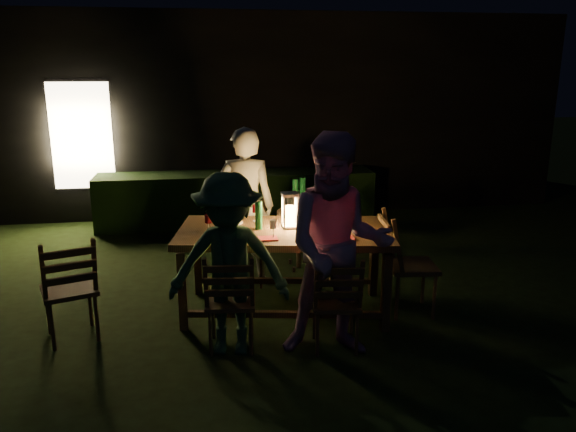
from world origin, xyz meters
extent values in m
plane|color=black|center=(0.00, 0.00, 0.00)|extent=(40.00, 40.00, 0.00)
cube|color=black|center=(0.00, 6.20, 1.60)|extent=(10.00, 4.00, 3.20)
cube|color=#FFE5B2|center=(-2.80, 4.21, 1.35)|extent=(0.90, 0.06, 1.60)
cube|color=black|center=(-0.50, 3.75, 0.40)|extent=(4.20, 0.70, 0.80)
cube|color=#4D2C19|center=(-0.24, 0.44, 0.82)|extent=(2.19, 1.34, 0.07)
cube|color=#4D2C19|center=(-1.24, 0.18, 0.38)|extent=(0.08, 0.08, 0.75)
cube|color=#4D2C19|center=(-1.10, 1.01, 0.38)|extent=(0.08, 0.08, 0.75)
cube|color=#4D2C19|center=(0.61, -0.13, 0.38)|extent=(0.08, 0.08, 0.75)
cube|color=#4D2C19|center=(0.75, 0.70, 0.38)|extent=(0.08, 0.08, 0.75)
cube|color=#4D2C19|center=(-0.81, -0.23, 0.42)|extent=(0.45, 0.44, 0.04)
cube|color=#4D2C19|center=(-0.83, -0.41, 0.69)|extent=(0.43, 0.18, 0.49)
cube|color=#4D2C19|center=(0.08, -0.38, 0.41)|extent=(0.45, 0.43, 0.04)
cube|color=#4D2C19|center=(0.05, -0.55, 0.67)|extent=(0.42, 0.18, 0.48)
cube|color=#4D2C19|center=(-0.56, 1.25, 0.44)|extent=(0.50, 0.48, 0.04)
cube|color=#4D2C19|center=(-0.53, 1.44, 0.72)|extent=(0.45, 0.22, 0.51)
cube|color=#4D2C19|center=(0.42, 1.09, 0.44)|extent=(0.52, 0.51, 0.04)
cube|color=#4D2C19|center=(0.47, 1.27, 0.72)|extent=(0.46, 0.25, 0.51)
cube|color=#4D2C19|center=(0.99, 0.23, 0.48)|extent=(0.50, 0.51, 0.04)
cube|color=#4D2C19|center=(0.79, 0.25, 0.78)|extent=(0.21, 0.48, 0.55)
cube|color=#4D2C19|center=(-2.22, 0.16, 0.46)|extent=(0.57, 0.55, 0.04)
cube|color=#4D2C19|center=(-2.15, -0.02, 0.75)|extent=(0.47, 0.29, 0.53)
imported|color=beige|center=(-0.55, 1.32, 0.88)|extent=(0.70, 0.52, 1.75)
imported|color=#C587AF|center=(0.06, -0.45, 0.94)|extent=(1.02, 0.86, 1.89)
imported|color=#2D5A37|center=(-0.82, -0.30, 0.78)|extent=(1.09, 0.74, 1.56)
cube|color=white|center=(-0.19, 0.48, 0.87)|extent=(0.15, 0.15, 0.03)
cube|color=white|center=(-0.19, 0.48, 1.19)|extent=(0.16, 0.16, 0.03)
cylinder|color=#FF9E3F|center=(-0.19, 0.48, 0.98)|extent=(0.09, 0.09, 0.18)
cylinder|color=white|center=(-0.75, 0.75, 0.86)|extent=(0.25, 0.25, 0.01)
cylinder|color=white|center=(-0.82, 0.31, 0.86)|extent=(0.25, 0.25, 0.01)
cylinder|color=white|center=(0.24, 0.58, 0.86)|extent=(0.25, 0.25, 0.01)
cylinder|color=white|center=(0.16, 0.15, 0.86)|extent=(0.25, 0.25, 0.01)
cylinder|color=#0F471E|center=(-0.49, 0.48, 0.99)|extent=(0.07, 0.07, 0.28)
cube|color=red|center=(-0.44, 0.15, 0.86)|extent=(0.18, 0.14, 0.01)
cube|color=red|center=(0.25, 0.05, 0.86)|extent=(0.18, 0.14, 0.01)
cube|color=black|center=(-0.90, 0.24, 0.86)|extent=(0.14, 0.07, 0.01)
cylinder|color=brown|center=(0.11, 1.64, 0.69)|extent=(0.53, 0.53, 0.04)
cylinder|color=brown|center=(0.11, 1.64, 0.34)|extent=(0.06, 0.06, 0.69)
cylinder|color=#A5A8AD|center=(0.11, 1.64, 0.82)|extent=(0.30, 0.30, 0.22)
cylinder|color=#0F471E|center=(0.06, 1.60, 0.87)|extent=(0.07, 0.07, 0.32)
cylinder|color=#0F471E|center=(0.16, 1.68, 0.87)|extent=(0.07, 0.07, 0.32)
camera|label=1|loc=(-1.01, -4.71, 2.38)|focal=35.00mm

